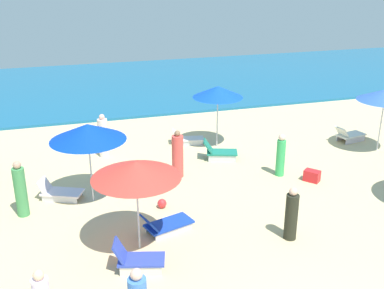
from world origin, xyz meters
name	(u,v)px	position (x,y,z in m)	size (l,w,h in m)	color
ocean	(128,84)	(0.00, 23.28, 0.06)	(60.00, 13.45, 0.12)	#19628E
lounge_chair_0_0	(349,135)	(7.21, 10.96, 0.27)	(1.42, 0.85, 0.71)	silver
umbrella_2	(136,170)	(-2.62, 5.69, 2.22)	(2.24, 2.24, 2.44)	silver
lounge_chair_2_0	(166,225)	(-1.78, 6.26, 0.22)	(1.53, 1.01, 0.62)	silver
lounge_chair_2_1	(137,259)	(-2.84, 4.78, 0.29)	(1.32, 0.88, 0.79)	silver
umbrella_4	(218,92)	(1.76, 12.04, 2.26)	(1.97, 1.97, 2.48)	silver
lounge_chair_4_0	(219,152)	(1.37, 10.70, 0.29)	(1.40, 0.99, 0.76)	silver
lounge_chair_4_1	(187,139)	(0.67, 12.62, 0.23)	(1.36, 0.79, 0.63)	silver
umbrella_5	(88,132)	(-3.52, 8.70, 2.27)	(2.28, 2.28, 2.52)	silver
lounge_chair_5_0	(59,192)	(-4.52, 9.15, 0.23)	(1.47, 1.11, 0.63)	silver
beachgoer_0	(178,156)	(-0.52, 9.68, 0.77)	(0.53, 0.53, 1.68)	#E94D46
beachgoer_1	(103,137)	(-2.74, 12.27, 0.78)	(0.45, 0.45, 1.69)	silver
beachgoer_4	(291,215)	(1.34, 4.99, 0.70)	(0.48, 0.48, 1.51)	#28291E
beachgoer_5	(281,156)	(2.92, 8.74, 0.72)	(0.40, 0.40, 1.52)	#38B75F
beachgoer_6	(21,190)	(-5.57, 8.37, 0.80)	(0.49, 0.49, 1.72)	#469553
cooler_box_1	(312,176)	(3.75, 7.99, 0.19)	(0.51, 0.34, 0.38)	red
beach_ball_2	(162,203)	(-1.56, 7.63, 0.14)	(0.28, 0.28, 0.28)	red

